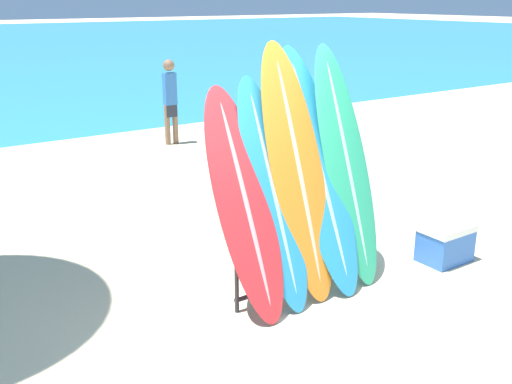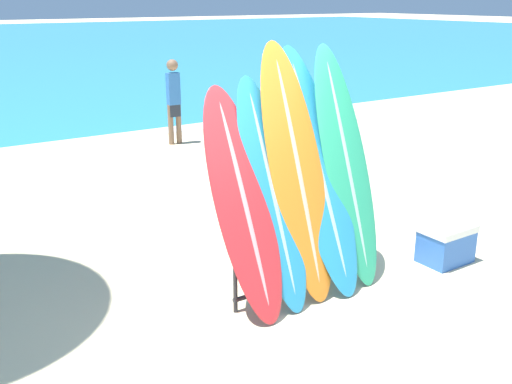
{
  "view_description": "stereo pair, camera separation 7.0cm",
  "coord_description": "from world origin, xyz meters",
  "px_view_note": "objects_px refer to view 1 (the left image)",
  "views": [
    {
      "loc": [
        -3.32,
        -3.54,
        2.75
      ],
      "look_at": [
        0.05,
        1.39,
        0.81
      ],
      "focal_mm": 42.0,
      "sensor_mm": 36.0,
      "label": 1
    },
    {
      "loc": [
        -3.26,
        -3.58,
        2.75
      ],
      "look_at": [
        0.05,
        1.39,
        0.81
      ],
      "focal_mm": 42.0,
      "sensor_mm": 36.0,
      "label": 2
    }
  ],
  "objects_px": {
    "surfboard_slot_3": "(319,169)",
    "person_mid_beach": "(170,99)",
    "surfboard_slot_1": "(273,193)",
    "surfboard_rack": "(303,250)",
    "surfboard_slot_0": "(244,203)",
    "cooler_box": "(445,242)",
    "surfboard_slot_2": "(298,171)",
    "surfboard_slot_4": "(346,165)"
  },
  "relations": [
    {
      "from": "surfboard_slot_4",
      "to": "surfboard_rack",
      "type": "bearing_deg",
      "value": -169.54
    },
    {
      "from": "surfboard_slot_1",
      "to": "person_mid_beach",
      "type": "distance_m",
      "value": 6.56
    },
    {
      "from": "surfboard_slot_0",
      "to": "surfboard_slot_1",
      "type": "height_order",
      "value": "surfboard_slot_1"
    },
    {
      "from": "surfboard_rack",
      "to": "surfboard_slot_3",
      "type": "bearing_deg",
      "value": 26.98
    },
    {
      "from": "surfboard_slot_2",
      "to": "person_mid_beach",
      "type": "xyz_separation_m",
      "value": [
        1.75,
        6.2,
        -0.3
      ]
    },
    {
      "from": "surfboard_slot_1",
      "to": "surfboard_slot_0",
      "type": "bearing_deg",
      "value": -177.63
    },
    {
      "from": "surfboard_slot_1",
      "to": "surfboard_slot_2",
      "type": "xyz_separation_m",
      "value": [
        0.31,
        0.03,
        0.15
      ]
    },
    {
      "from": "surfboard_slot_4",
      "to": "cooler_box",
      "type": "distance_m",
      "value": 1.52
    },
    {
      "from": "surfboard_slot_0",
      "to": "surfboard_slot_3",
      "type": "distance_m",
      "value": 0.93
    },
    {
      "from": "surfboard_slot_3",
      "to": "person_mid_beach",
      "type": "bearing_deg",
      "value": 76.64
    },
    {
      "from": "surfboard_slot_2",
      "to": "surfboard_slot_3",
      "type": "distance_m",
      "value": 0.29
    },
    {
      "from": "surfboard_slot_0",
      "to": "surfboard_slot_3",
      "type": "relative_size",
      "value": 0.87
    },
    {
      "from": "surfboard_rack",
      "to": "surfboard_slot_1",
      "type": "height_order",
      "value": "surfboard_slot_1"
    },
    {
      "from": "surfboard_slot_3",
      "to": "cooler_box",
      "type": "height_order",
      "value": "surfboard_slot_3"
    },
    {
      "from": "surfboard_slot_2",
      "to": "surfboard_slot_4",
      "type": "relative_size",
      "value": 1.02
    },
    {
      "from": "person_mid_beach",
      "to": "surfboard_rack",
      "type": "bearing_deg",
      "value": -104.23
    },
    {
      "from": "surfboard_slot_1",
      "to": "cooler_box",
      "type": "height_order",
      "value": "surfboard_slot_1"
    },
    {
      "from": "person_mid_beach",
      "to": "cooler_box",
      "type": "height_order",
      "value": "person_mid_beach"
    },
    {
      "from": "surfboard_slot_3",
      "to": "person_mid_beach",
      "type": "xyz_separation_m",
      "value": [
        1.46,
        6.16,
        -0.27
      ]
    },
    {
      "from": "surfboard_rack",
      "to": "surfboard_slot_4",
      "type": "xyz_separation_m",
      "value": [
        0.62,
        0.11,
        0.73
      ]
    },
    {
      "from": "surfboard_rack",
      "to": "cooler_box",
      "type": "bearing_deg",
      "value": -10.76
    },
    {
      "from": "surfboard_slot_0",
      "to": "surfboard_slot_3",
      "type": "xyz_separation_m",
      "value": [
        0.92,
        0.07,
        0.15
      ]
    },
    {
      "from": "surfboard_slot_0",
      "to": "surfboard_slot_3",
      "type": "bearing_deg",
      "value": 4.66
    },
    {
      "from": "surfboard_slot_0",
      "to": "surfboard_slot_4",
      "type": "distance_m",
      "value": 1.26
    },
    {
      "from": "surfboard_slot_4",
      "to": "cooler_box",
      "type": "xyz_separation_m",
      "value": [
        1.1,
        -0.44,
        -0.95
      ]
    },
    {
      "from": "surfboard_slot_0",
      "to": "person_mid_beach",
      "type": "distance_m",
      "value": 6.68
    },
    {
      "from": "person_mid_beach",
      "to": "surfboard_slot_0",
      "type": "bearing_deg",
      "value": -109.55
    },
    {
      "from": "surfboard_slot_1",
      "to": "surfboard_slot_4",
      "type": "xyz_separation_m",
      "value": [
        0.92,
        0.03,
        0.13
      ]
    },
    {
      "from": "surfboard_rack",
      "to": "cooler_box",
      "type": "height_order",
      "value": "surfboard_rack"
    },
    {
      "from": "surfboard_slot_1",
      "to": "surfboard_slot_2",
      "type": "distance_m",
      "value": 0.34
    },
    {
      "from": "surfboard_slot_1",
      "to": "cooler_box",
      "type": "bearing_deg",
      "value": -11.61
    },
    {
      "from": "surfboard_rack",
      "to": "surfboard_slot_0",
      "type": "bearing_deg",
      "value": 173.09
    },
    {
      "from": "surfboard_slot_4",
      "to": "surfboard_slot_1",
      "type": "bearing_deg",
      "value": -178.37
    },
    {
      "from": "surfboard_slot_1",
      "to": "person_mid_beach",
      "type": "relative_size",
      "value": 1.27
    },
    {
      "from": "surfboard_slot_4",
      "to": "surfboard_slot_3",
      "type": "bearing_deg",
      "value": 173.9
    },
    {
      "from": "surfboard_slot_1",
      "to": "surfboard_slot_4",
      "type": "relative_size",
      "value": 0.89
    },
    {
      "from": "surfboard_rack",
      "to": "surfboard_slot_4",
      "type": "bearing_deg",
      "value": 10.46
    },
    {
      "from": "person_mid_beach",
      "to": "cooler_box",
      "type": "distance_m",
      "value": 6.67
    },
    {
      "from": "surfboard_slot_4",
      "to": "surfboard_slot_0",
      "type": "bearing_deg",
      "value": -178.18
    },
    {
      "from": "surfboard_slot_4",
      "to": "cooler_box",
      "type": "bearing_deg",
      "value": -21.89
    },
    {
      "from": "surfboard_slot_1",
      "to": "person_mid_beach",
      "type": "xyz_separation_m",
      "value": [
        2.06,
        6.22,
        -0.14
      ]
    },
    {
      "from": "surfboard_slot_0",
      "to": "surfboard_rack",
      "type": "bearing_deg",
      "value": -6.91
    }
  ]
}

